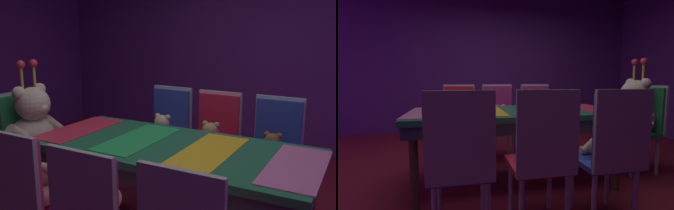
% 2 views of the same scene
% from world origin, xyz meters
% --- Properties ---
extents(wall_right, '(0.12, 6.40, 2.80)m').
position_xyz_m(wall_right, '(2.60, 0.00, 1.40)').
color(wall_right, '#59267F').
rests_on(wall_right, ground_plane).
extents(banquet_table, '(0.90, 2.02, 0.75)m').
position_xyz_m(banquet_table, '(0.00, 0.00, 0.65)').
color(banquet_table, '#26724C').
rests_on(banquet_table, ground_plane).
extents(chair_left_2, '(0.42, 0.41, 0.98)m').
position_xyz_m(chair_left_2, '(-0.84, 0.52, 0.60)').
color(chair_left_2, '#CC338C').
rests_on(chair_left_2, ground_plane).
extents(teddy_left_2, '(0.24, 0.31, 0.29)m').
position_xyz_m(teddy_left_2, '(-0.69, 0.52, 0.58)').
color(teddy_left_2, tan).
rests_on(teddy_left_2, chair_left_2).
extents(chair_right_0, '(0.42, 0.41, 0.98)m').
position_xyz_m(chair_right_0, '(0.85, -0.54, 0.60)').
color(chair_right_0, '#2D47B2').
rests_on(chair_right_0, ground_plane).
extents(teddy_right_0, '(0.22, 0.28, 0.27)m').
position_xyz_m(teddy_right_0, '(0.71, -0.54, 0.57)').
color(teddy_right_0, brown).
rests_on(teddy_right_0, chair_right_0).
extents(chair_right_1, '(0.42, 0.41, 0.98)m').
position_xyz_m(chair_right_1, '(0.84, 0.00, 0.60)').
color(chair_right_1, red).
rests_on(chair_right_1, ground_plane).
extents(teddy_right_1, '(0.24, 0.31, 0.29)m').
position_xyz_m(teddy_right_1, '(0.70, 0.00, 0.58)').
color(teddy_right_1, tan).
rests_on(teddy_right_1, chair_right_1).
extents(chair_right_2, '(0.42, 0.41, 0.98)m').
position_xyz_m(chair_right_2, '(0.87, 0.50, 0.60)').
color(chair_right_2, '#2D47B2').
rests_on(chair_right_2, ground_plane).
extents(teddy_right_2, '(0.24, 0.31, 0.29)m').
position_xyz_m(teddy_right_2, '(0.73, 0.50, 0.58)').
color(teddy_right_2, beige).
rests_on(teddy_right_2, chair_right_2).
extents(throne_chair, '(0.41, 0.42, 0.98)m').
position_xyz_m(throne_chair, '(0.00, 1.54, 0.60)').
color(throne_chair, '#268C4C').
rests_on(throne_chair, ground_plane).
extents(king_teddy_bear, '(0.64, 0.50, 0.82)m').
position_xyz_m(king_teddy_bear, '(-0.00, 1.38, 0.72)').
color(king_teddy_bear, beige).
rests_on(king_teddy_bear, throne_chair).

